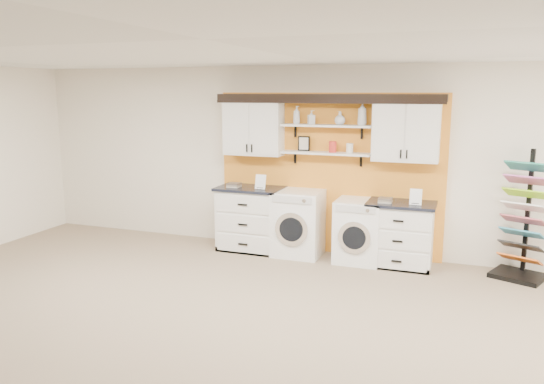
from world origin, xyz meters
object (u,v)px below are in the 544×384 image
at_px(base_cabinet_left, 251,219).
at_px(sample_rack, 522,238).
at_px(dryer, 359,231).
at_px(base_cabinet_right, 400,234).
at_px(washer, 298,223).

xyz_separation_m(base_cabinet_left, sample_rack, (3.80, 0.03, 0.05)).
distance_m(base_cabinet_left, dryer, 1.68).
height_order(base_cabinet_right, washer, washer).
relative_size(washer, sample_rack, 0.58).
height_order(base_cabinet_right, dryer, base_cabinet_right).
distance_m(base_cabinet_left, sample_rack, 3.80).
xyz_separation_m(base_cabinet_left, dryer, (1.68, -0.00, -0.04)).
relative_size(dryer, sample_rack, 0.53).
relative_size(base_cabinet_left, base_cabinet_right, 1.08).
bearing_deg(base_cabinet_right, washer, -179.87).
relative_size(washer, dryer, 1.08).
height_order(base_cabinet_left, dryer, base_cabinet_left).
bearing_deg(base_cabinet_right, base_cabinet_left, -180.00).
bearing_deg(dryer, base_cabinet_left, 179.89).
bearing_deg(base_cabinet_right, sample_rack, 1.25).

